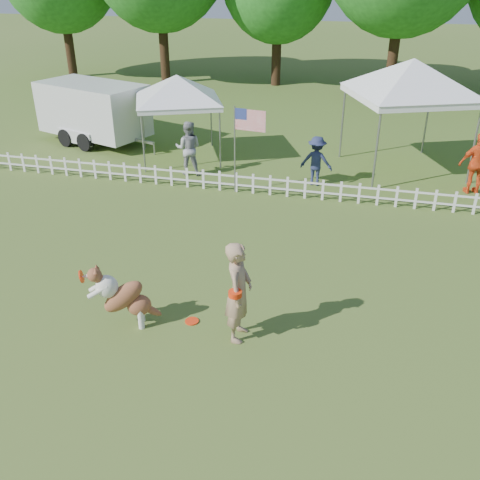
{
  "coord_description": "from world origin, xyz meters",
  "views": [
    {
      "loc": [
        2.37,
        -7.04,
        5.93
      ],
      "look_at": [
        0.11,
        2.0,
        1.1
      ],
      "focal_mm": 40.0,
      "sensor_mm": 36.0,
      "label": 1
    }
  ],
  "objects_px": {
    "dog": "(124,297)",
    "cargo_trailer": "(94,112)",
    "canopy_tent_left": "(179,119)",
    "spectator_b": "(316,161)",
    "handler": "(239,292)",
    "frisbee_on_turf": "(192,321)",
    "canopy_tent_right": "(406,118)",
    "flag_pole": "(235,150)",
    "spectator_a": "(188,148)",
    "spectator_c": "(478,164)"
  },
  "relations": [
    {
      "from": "handler",
      "to": "frisbee_on_turf",
      "type": "distance_m",
      "value": 1.34
    },
    {
      "from": "dog",
      "to": "canopy_tent_right",
      "type": "relative_size",
      "value": 0.37
    },
    {
      "from": "frisbee_on_turf",
      "to": "dog",
      "type": "bearing_deg",
      "value": -160.85
    },
    {
      "from": "canopy_tent_right",
      "to": "cargo_trailer",
      "type": "xyz_separation_m",
      "value": [
        -10.93,
        0.41,
        -0.6
      ]
    },
    {
      "from": "handler",
      "to": "dog",
      "type": "bearing_deg",
      "value": 94.28
    },
    {
      "from": "handler",
      "to": "spectator_c",
      "type": "bearing_deg",
      "value": -31.92
    },
    {
      "from": "frisbee_on_turf",
      "to": "spectator_b",
      "type": "height_order",
      "value": "spectator_b"
    },
    {
      "from": "frisbee_on_turf",
      "to": "canopy_tent_left",
      "type": "relative_size",
      "value": 0.09
    },
    {
      "from": "canopy_tent_left",
      "to": "spectator_c",
      "type": "distance_m",
      "value": 9.33
    },
    {
      "from": "spectator_c",
      "to": "spectator_a",
      "type": "bearing_deg",
      "value": -8.65
    },
    {
      "from": "dog",
      "to": "cargo_trailer",
      "type": "relative_size",
      "value": 0.25
    },
    {
      "from": "canopy_tent_left",
      "to": "spectator_b",
      "type": "bearing_deg",
      "value": -39.32
    },
    {
      "from": "spectator_b",
      "to": "canopy_tent_left",
      "type": "bearing_deg",
      "value": -10.4
    },
    {
      "from": "cargo_trailer",
      "to": "handler",
      "type": "bearing_deg",
      "value": -32.61
    },
    {
      "from": "canopy_tent_left",
      "to": "spectator_b",
      "type": "height_order",
      "value": "canopy_tent_left"
    },
    {
      "from": "handler",
      "to": "spectator_b",
      "type": "xyz_separation_m",
      "value": [
        0.42,
        7.73,
        -0.2
      ]
    },
    {
      "from": "spectator_a",
      "to": "frisbee_on_turf",
      "type": "bearing_deg",
      "value": 100.03
    },
    {
      "from": "frisbee_on_turf",
      "to": "canopy_tent_left",
      "type": "xyz_separation_m",
      "value": [
        -3.38,
        8.88,
        1.35
      ]
    },
    {
      "from": "dog",
      "to": "flag_pole",
      "type": "distance_m",
      "value": 6.79
    },
    {
      "from": "flag_pole",
      "to": "handler",
      "type": "bearing_deg",
      "value": -66.71
    },
    {
      "from": "canopy_tent_right",
      "to": "flag_pole",
      "type": "relative_size",
      "value": 1.35
    },
    {
      "from": "spectator_b",
      "to": "handler",
      "type": "bearing_deg",
      "value": 92.33
    },
    {
      "from": "dog",
      "to": "cargo_trailer",
      "type": "xyz_separation_m",
      "value": [
        -5.95,
        10.31,
        0.46
      ]
    },
    {
      "from": "flag_pole",
      "to": "cargo_trailer",
      "type": "bearing_deg",
      "value": 158.59
    },
    {
      "from": "canopy_tent_left",
      "to": "spectator_c",
      "type": "xyz_separation_m",
      "value": [
        9.27,
        -0.91,
        -0.47
      ]
    },
    {
      "from": "frisbee_on_turf",
      "to": "cargo_trailer",
      "type": "distance_m",
      "value": 12.23
    },
    {
      "from": "frisbee_on_turf",
      "to": "spectator_b",
      "type": "xyz_separation_m",
      "value": [
        1.38,
        7.53,
        0.73
      ]
    },
    {
      "from": "flag_pole",
      "to": "spectator_b",
      "type": "height_order",
      "value": "flag_pole"
    },
    {
      "from": "canopy_tent_left",
      "to": "dog",
      "type": "bearing_deg",
      "value": -99.71
    },
    {
      "from": "cargo_trailer",
      "to": "spectator_b",
      "type": "xyz_separation_m",
      "value": [
        8.45,
        -2.39,
        -0.35
      ]
    },
    {
      "from": "flag_pole",
      "to": "spectator_b",
      "type": "distance_m",
      "value": 2.54
    },
    {
      "from": "flag_pole",
      "to": "spectator_c",
      "type": "height_order",
      "value": "flag_pole"
    },
    {
      "from": "handler",
      "to": "frisbee_on_turf",
      "type": "height_order",
      "value": "handler"
    },
    {
      "from": "handler",
      "to": "spectator_a",
      "type": "height_order",
      "value": "handler"
    },
    {
      "from": "frisbee_on_turf",
      "to": "canopy_tent_left",
      "type": "height_order",
      "value": "canopy_tent_left"
    },
    {
      "from": "cargo_trailer",
      "to": "spectator_c",
      "type": "distance_m",
      "value": 13.11
    },
    {
      "from": "handler",
      "to": "cargo_trailer",
      "type": "height_order",
      "value": "cargo_trailer"
    },
    {
      "from": "dog",
      "to": "canopy_tent_left",
      "type": "distance_m",
      "value": 9.57
    },
    {
      "from": "handler",
      "to": "canopy_tent_right",
      "type": "height_order",
      "value": "canopy_tent_right"
    },
    {
      "from": "canopy_tent_right",
      "to": "cargo_trailer",
      "type": "bearing_deg",
      "value": 154.95
    },
    {
      "from": "frisbee_on_turf",
      "to": "spectator_b",
      "type": "relative_size",
      "value": 0.17
    },
    {
      "from": "dog",
      "to": "spectator_c",
      "type": "xyz_separation_m",
      "value": [
        7.0,
        8.36,
        0.26
      ]
    },
    {
      "from": "canopy_tent_left",
      "to": "spectator_b",
      "type": "distance_m",
      "value": 4.99
    },
    {
      "from": "handler",
      "to": "canopy_tent_right",
      "type": "xyz_separation_m",
      "value": [
        2.91,
        9.71,
        0.75
      ]
    },
    {
      "from": "cargo_trailer",
      "to": "canopy_tent_left",
      "type": "bearing_deg",
      "value": 3.25
    },
    {
      "from": "canopy_tent_right",
      "to": "spectator_b",
      "type": "bearing_deg",
      "value": -164.36
    },
    {
      "from": "canopy_tent_right",
      "to": "spectator_b",
      "type": "height_order",
      "value": "canopy_tent_right"
    },
    {
      "from": "frisbee_on_turf",
      "to": "canopy_tent_right",
      "type": "height_order",
      "value": "canopy_tent_right"
    },
    {
      "from": "dog",
      "to": "canopy_tent_right",
      "type": "bearing_deg",
      "value": 42.56
    },
    {
      "from": "handler",
      "to": "flag_pole",
      "type": "height_order",
      "value": "flag_pole"
    }
  ]
}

